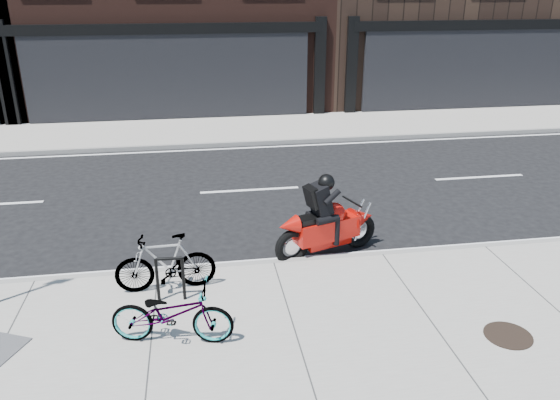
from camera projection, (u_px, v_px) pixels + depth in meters
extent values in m
plane|color=black|center=(260.00, 223.00, 11.47)|extent=(120.00, 120.00, 0.00)
cube|color=gray|center=(309.00, 380.00, 6.86)|extent=(60.00, 6.00, 0.13)
cube|color=gray|center=(232.00, 129.00, 18.55)|extent=(60.00, 3.50, 0.13)
cylinder|color=black|center=(157.00, 280.00, 8.32)|extent=(0.05, 0.05, 0.72)
cylinder|color=black|center=(183.00, 279.00, 8.36)|extent=(0.05, 0.05, 0.72)
cylinder|color=black|center=(169.00, 259.00, 8.21)|extent=(0.40, 0.07, 0.05)
imported|color=gray|center=(172.00, 313.00, 7.34)|extent=(1.75, 0.89, 0.88)
imported|color=gray|center=(165.00, 263.00, 8.60)|extent=(1.60, 0.51, 0.95)
torus|color=black|center=(359.00, 231.00, 10.35)|extent=(0.69, 0.35, 0.68)
torus|color=black|center=(292.00, 247.00, 9.72)|extent=(0.69, 0.35, 0.68)
cube|color=#AB0E07|center=(327.00, 229.00, 9.96)|extent=(1.29, 0.76, 0.39)
cone|color=#AB0E07|center=(362.00, 218.00, 10.27)|extent=(0.58, 0.58, 0.45)
sphere|color=#AB0E07|center=(334.00, 214.00, 9.92)|extent=(0.41, 0.41, 0.41)
cube|color=black|center=(312.00, 219.00, 9.73)|extent=(0.63, 0.45, 0.12)
cylinder|color=silver|center=(295.00, 242.00, 9.95)|extent=(0.57, 0.27, 0.09)
cube|color=black|center=(320.00, 200.00, 9.66)|extent=(0.50, 0.48, 0.61)
cube|color=black|center=(312.00, 197.00, 9.56)|extent=(0.33, 0.37, 0.41)
sphere|color=black|center=(326.00, 182.00, 9.60)|extent=(0.30, 0.30, 0.30)
cylinder|color=black|center=(508.00, 335.00, 7.60)|extent=(0.83, 0.83, 0.02)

